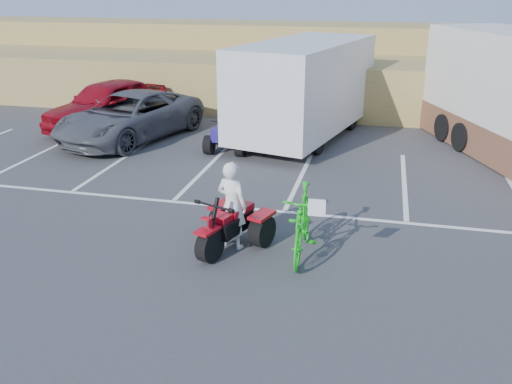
% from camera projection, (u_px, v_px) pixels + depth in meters
% --- Properties ---
extents(ground, '(100.00, 100.00, 0.00)m').
position_uv_depth(ground, '(261.00, 261.00, 10.14)').
color(ground, '#3A3A3D').
rests_on(ground, ground).
extents(parking_stripes, '(28.00, 5.16, 0.01)m').
position_uv_depth(parking_stripes, '(330.00, 190.00, 13.64)').
color(parking_stripes, white).
rests_on(parking_stripes, ground).
extents(grass_embankment, '(40.00, 8.50, 3.10)m').
position_uv_depth(grass_embankment, '(339.00, 67.00, 23.68)').
color(grass_embankment, olive).
rests_on(grass_embankment, ground).
extents(red_trike_atv, '(1.76, 2.02, 1.10)m').
position_uv_depth(red_trike_atv, '(228.00, 249.00, 10.61)').
color(red_trike_atv, '#A30914').
rests_on(red_trike_atv, ground).
extents(rider, '(0.74, 0.60, 1.75)m').
position_uv_depth(rider, '(232.00, 205.00, 10.41)').
color(rider, white).
rests_on(rider, ground).
extents(green_dirt_bike, '(0.70, 2.23, 1.33)m').
position_uv_depth(green_dirt_bike, '(302.00, 222.00, 10.19)').
color(green_dirt_bike, '#14BF19').
rests_on(green_dirt_bike, ground).
extents(grey_pickup, '(3.93, 5.96, 1.52)m').
position_uv_depth(grey_pickup, '(130.00, 116.00, 17.85)').
color(grey_pickup, '#4A4B52').
rests_on(grey_pickup, ground).
extents(red_car, '(3.33, 5.37, 1.70)m').
position_uv_depth(red_car, '(108.00, 104.00, 19.24)').
color(red_car, maroon).
rests_on(red_car, ground).
extents(cargo_trailer, '(4.20, 7.15, 3.13)m').
position_uv_depth(cargo_trailer, '(305.00, 86.00, 17.78)').
color(cargo_trailer, silver).
rests_on(cargo_trailer, ground).
extents(quad_atv_blue, '(1.27, 1.68, 1.08)m').
position_uv_depth(quad_atv_blue, '(230.00, 150.00, 16.89)').
color(quad_atv_blue, navy).
rests_on(quad_atv_blue, ground).
extents(quad_atv_green, '(1.40, 1.71, 1.00)m').
position_uv_depth(quad_atv_green, '(291.00, 145.00, 17.38)').
color(quad_atv_green, '#155D27').
rests_on(quad_atv_green, ground).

